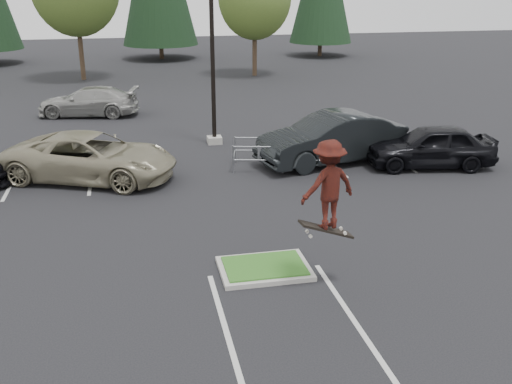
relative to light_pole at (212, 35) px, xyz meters
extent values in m
plane|color=black|center=(-0.50, -12.00, -4.56)|extent=(120.00, 120.00, 0.00)
cube|color=#A3A198|center=(-0.50, -12.00, -4.50)|extent=(2.20, 1.60, 0.12)
cube|color=#30631F|center=(-0.50, -12.00, -4.42)|extent=(1.95, 1.35, 0.05)
cube|color=beige|center=(-5.00, -3.00, -4.56)|extent=(0.12, 5.20, 0.01)
cube|color=beige|center=(-7.70, -3.00, -4.56)|extent=(0.12, 5.20, 0.01)
cube|color=beige|center=(4.00, -3.00, -4.56)|extent=(0.12, 5.20, 0.01)
cube|color=beige|center=(6.70, -3.00, -4.56)|extent=(0.12, 5.20, 0.01)
cube|color=beige|center=(9.40, -3.00, -4.56)|extent=(0.12, 5.20, 0.01)
cube|color=beige|center=(-1.85, -15.00, -4.56)|extent=(0.12, 6.00, 0.01)
cube|color=beige|center=(0.85, -15.00, -4.56)|extent=(0.12, 6.00, 0.01)
cube|color=#A3A198|center=(0.00, 0.00, -4.41)|extent=(0.60, 0.60, 0.30)
cylinder|color=black|center=(0.00, 0.00, 0.44)|extent=(0.18, 0.18, 10.00)
cylinder|color=#38281C|center=(-6.50, 18.50, -2.81)|extent=(0.32, 0.32, 3.50)
cylinder|color=#38281C|center=(5.50, 17.80, -3.04)|extent=(0.32, 0.32, 3.04)
sphere|color=#3B5820|center=(6.10, 17.50, 0.24)|extent=(3.20, 3.20, 3.20)
sphere|color=#3B5820|center=(5.00, 18.20, 0.40)|extent=(3.52, 3.52, 3.52)
cylinder|color=#38281C|center=(-0.50, 28.50, -3.96)|extent=(0.36, 0.36, 1.20)
cylinder|color=#38281C|center=(13.50, 27.50, -3.96)|extent=(0.36, 0.36, 1.20)
cylinder|color=#919499|center=(0.08, -4.22, -4.04)|extent=(0.05, 0.05, 1.05)
cylinder|color=#919499|center=(0.37, -2.98, -4.04)|extent=(0.05, 0.05, 1.05)
cylinder|color=#919499|center=(1.86, -4.62, -4.04)|extent=(0.05, 0.05, 1.05)
cylinder|color=#919499|center=(2.14, -3.38, -4.04)|extent=(0.05, 0.05, 1.05)
cylinder|color=#919499|center=(3.63, -5.02, -4.04)|extent=(0.05, 0.05, 1.05)
cylinder|color=#919499|center=(3.92, -3.78, -4.04)|extent=(0.05, 0.05, 1.05)
cylinder|color=#919499|center=(1.86, -4.62, -4.06)|extent=(3.56, 0.85, 0.05)
cylinder|color=#919499|center=(1.86, -4.62, -3.56)|extent=(3.56, 0.85, 0.05)
cylinder|color=#919499|center=(2.14, -3.38, -4.06)|extent=(3.56, 0.85, 0.05)
cylinder|color=#919499|center=(2.14, -3.38, -3.56)|extent=(3.56, 0.85, 0.05)
cube|color=#919499|center=(1.47, -3.88, -3.90)|extent=(0.86, 0.63, 0.44)
cube|color=black|center=(0.70, -13.00, -3.13)|extent=(1.29, 0.49, 0.51)
cylinder|color=silver|center=(0.29, -13.14, -3.20)|extent=(0.08, 0.05, 0.08)
cylinder|color=silver|center=(0.29, -12.86, -3.20)|extent=(0.08, 0.05, 0.08)
cylinder|color=silver|center=(1.11, -13.14, -3.20)|extent=(0.08, 0.05, 0.08)
cylinder|color=silver|center=(1.11, -12.86, -3.20)|extent=(0.08, 0.05, 0.08)
imported|color=maroon|center=(0.70, -13.00, -2.06)|extent=(1.46, 1.07, 2.03)
imported|color=gray|center=(-5.00, -3.83, -3.73)|extent=(6.56, 4.87, 1.66)
imported|color=black|center=(4.00, -3.71, -3.61)|extent=(6.09, 3.26, 1.91)
imported|color=black|center=(7.50, -5.00, -3.75)|extent=(5.00, 2.70, 1.62)
imported|color=#9C9C97|center=(-5.50, 6.73, -3.82)|extent=(5.38, 3.07, 1.47)
camera|label=1|loc=(-3.43, -24.84, 2.30)|focal=42.00mm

